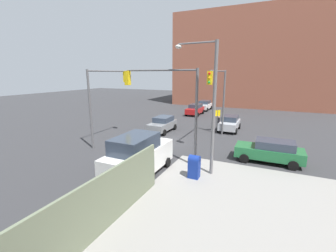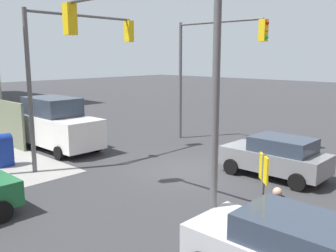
{
  "view_description": "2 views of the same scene",
  "coord_description": "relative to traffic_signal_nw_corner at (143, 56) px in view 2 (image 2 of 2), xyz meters",
  "views": [
    {
      "loc": [
        18.28,
        8.83,
        6.16
      ],
      "look_at": [
        0.94,
        0.85,
        1.7
      ],
      "focal_mm": 24.0,
      "sensor_mm": 36.0,
      "label": 1
    },
    {
      "loc": [
        -9.57,
        11.5,
        4.65
      ],
      "look_at": [
        -0.55,
        1.9,
        2.2
      ],
      "focal_mm": 40.0,
      "sensor_mm": 36.0,
      "label": 2
    }
  ],
  "objects": [
    {
      "name": "ground_plane",
      "position": [
        2.08,
        -4.5,
        -4.68
      ],
      "size": [
        120.0,
        120.0,
        0.0
      ],
      "primitive_type": "plane",
      "color": "#333335"
    },
    {
      "name": "sedan_gray",
      "position": [
        -0.93,
        -6.13,
        -3.83
      ],
      "size": [
        4.03,
        2.02,
        1.62
      ],
      "color": "slate",
      "rests_on": "ground"
    },
    {
      "name": "sedan_silver",
      "position": [
        -4.47,
        0.4,
        -3.84
      ],
      "size": [
        3.83,
        2.02,
        1.62
      ],
      "color": "#B7BABF",
      "rests_on": "ground"
    },
    {
      "name": "traffic_signal_se_corner",
      "position": [
        4.5,
        -9.0,
        -0.05
      ],
      "size": [
        5.46,
        0.36,
        6.5
      ],
      "color": "#59595B",
      "rests_on": "ground"
    },
    {
      "name": "traffic_signal_nw_corner",
      "position": [
        0.0,
        0.0,
        0.0
      ],
      "size": [
        6.26,
        0.36,
        6.5
      ],
      "color": "#59595B",
      "rests_on": "ground"
    },
    {
      "name": "mailbox_blue",
      "position": [
        8.28,
        0.5,
        -3.91
      ],
      "size": [
        0.56,
        0.64,
        1.43
      ],
      "color": "navy",
      "rests_on": "ground"
    },
    {
      "name": "pedestrian_crossing",
      "position": [
        -3.72,
        -0.7,
        -3.8
      ],
      "size": [
        0.36,
        0.36,
        1.69
      ],
      "rotation": [
        0.0,
        0.0,
        4.98
      ],
      "color": "black",
      "rests_on": "ground"
    },
    {
      "name": "van_white_delivery",
      "position": [
        9.41,
        -2.7,
        -3.4
      ],
      "size": [
        5.4,
        2.32,
        2.62
      ],
      "color": "white",
      "rests_on": "ground"
    },
    {
      "name": "warning_sign_two_way",
      "position": [
        -3.32,
        -0.74,
        -3.04
      ],
      "size": [
        0.48,
        0.48,
        2.4
      ],
      "color": "#4C4C4C",
      "rests_on": "ground"
    },
    {
      "name": "traffic_signal_ne_corner",
      "position": [
        6.58,
        -2.13,
        -0.04
      ],
      "size": [
        0.36,
        5.59,
        6.5
      ],
      "color": "#59595B",
      "rests_on": "ground"
    }
  ]
}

